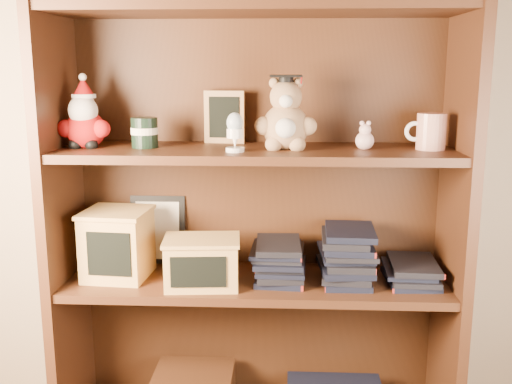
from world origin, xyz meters
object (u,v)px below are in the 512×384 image
(bookcase, at_px, (256,202))
(teacher_mug, at_px, (430,131))
(grad_teddy_bear, at_px, (286,120))
(treats_box, at_px, (117,243))

(bookcase, distance_m, teacher_mug, 0.55)
(bookcase, distance_m, grad_teddy_bear, 0.27)
(bookcase, xyz_separation_m, grad_teddy_bear, (0.09, -0.06, 0.25))
(bookcase, relative_size, treats_box, 7.68)
(teacher_mug, relative_size, treats_box, 0.56)
(bookcase, bearing_deg, teacher_mug, -5.78)
(bookcase, bearing_deg, grad_teddy_bear, -33.03)
(grad_teddy_bear, height_order, teacher_mug, grad_teddy_bear)
(bookcase, height_order, treats_box, bookcase)
(grad_teddy_bear, xyz_separation_m, teacher_mug, (0.41, 0.01, -0.03))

